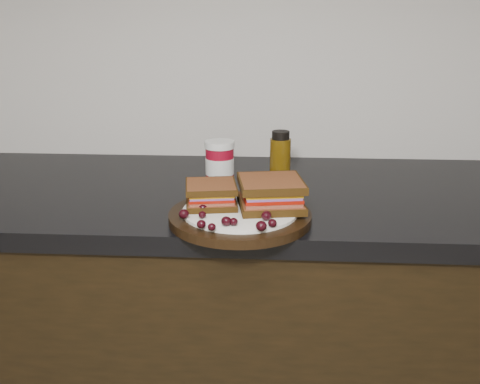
% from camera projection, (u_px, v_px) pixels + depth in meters
% --- Properties ---
extents(base_cabinets, '(3.96, 0.58, 0.86)m').
position_uv_depth(base_cabinets, '(200.00, 357.00, 1.41)').
color(base_cabinets, black).
rests_on(base_cabinets, ground_plane).
extents(countertop, '(3.98, 0.60, 0.04)m').
position_uv_depth(countertop, '(196.00, 195.00, 1.27)').
color(countertop, black).
rests_on(countertop, base_cabinets).
extents(plate, '(0.28, 0.28, 0.02)m').
position_uv_depth(plate, '(240.00, 217.00, 1.05)').
color(plate, black).
rests_on(plate, countertop).
extents(sandwich_left, '(0.11, 0.11, 0.05)m').
position_uv_depth(sandwich_left, '(211.00, 194.00, 1.06)').
color(sandwich_left, brown).
rests_on(sandwich_left, plate).
extents(sandwich_right, '(0.14, 0.14, 0.06)m').
position_uv_depth(sandwich_right, '(271.00, 193.00, 1.05)').
color(sandwich_right, brown).
rests_on(sandwich_right, plate).
extents(grape_0, '(0.02, 0.02, 0.02)m').
position_uv_depth(grape_0, '(184.00, 214.00, 1.00)').
color(grape_0, black).
rests_on(grape_0, plate).
extents(grape_1, '(0.01, 0.01, 0.01)m').
position_uv_depth(grape_1, '(202.00, 215.00, 1.00)').
color(grape_1, black).
rests_on(grape_1, plate).
extents(grape_2, '(0.02, 0.02, 0.02)m').
position_uv_depth(grape_2, '(201.00, 224.00, 0.95)').
color(grape_2, black).
rests_on(grape_2, plate).
extents(grape_3, '(0.02, 0.02, 0.01)m').
position_uv_depth(grape_3, '(212.00, 227.00, 0.94)').
color(grape_3, black).
rests_on(grape_3, plate).
extents(grape_4, '(0.02, 0.02, 0.02)m').
position_uv_depth(grape_4, '(226.00, 221.00, 0.96)').
color(grape_4, black).
rests_on(grape_4, plate).
extents(grape_5, '(0.02, 0.02, 0.01)m').
position_uv_depth(grape_5, '(234.00, 222.00, 0.96)').
color(grape_5, black).
rests_on(grape_5, plate).
extents(grape_6, '(0.02, 0.02, 0.02)m').
position_uv_depth(grape_6, '(261.00, 226.00, 0.94)').
color(grape_6, black).
rests_on(grape_6, plate).
extents(grape_7, '(0.02, 0.02, 0.02)m').
position_uv_depth(grape_7, '(272.00, 223.00, 0.96)').
color(grape_7, black).
rests_on(grape_7, plate).
extents(grape_8, '(0.02, 0.02, 0.02)m').
position_uv_depth(grape_8, '(266.00, 216.00, 0.99)').
color(grape_8, black).
rests_on(grape_8, plate).
extents(grape_9, '(0.02, 0.02, 0.02)m').
position_uv_depth(grape_9, '(267.00, 215.00, 1.00)').
color(grape_9, black).
rests_on(grape_9, plate).
extents(grape_10, '(0.02, 0.02, 0.02)m').
position_uv_depth(grape_10, '(286.00, 206.00, 1.04)').
color(grape_10, black).
rests_on(grape_10, plate).
extents(grape_11, '(0.02, 0.02, 0.02)m').
position_uv_depth(grape_11, '(273.00, 203.00, 1.05)').
color(grape_11, black).
rests_on(grape_11, plate).
extents(grape_12, '(0.02, 0.02, 0.02)m').
position_uv_depth(grape_12, '(278.00, 203.00, 1.05)').
color(grape_12, black).
rests_on(grape_12, plate).
extents(grape_13, '(0.02, 0.02, 0.02)m').
position_uv_depth(grape_13, '(268.00, 196.00, 1.10)').
color(grape_13, black).
rests_on(grape_13, plate).
extents(grape_14, '(0.02, 0.02, 0.01)m').
position_uv_depth(grape_14, '(210.00, 197.00, 1.10)').
color(grape_14, black).
rests_on(grape_14, plate).
extents(grape_15, '(0.02, 0.02, 0.02)m').
position_uv_depth(grape_15, '(212.00, 200.00, 1.07)').
color(grape_15, black).
rests_on(grape_15, plate).
extents(grape_16, '(0.02, 0.02, 0.02)m').
position_uv_depth(grape_16, '(193.00, 204.00, 1.05)').
color(grape_16, black).
rests_on(grape_16, plate).
extents(grape_17, '(0.02, 0.02, 0.02)m').
position_uv_depth(grape_17, '(203.00, 208.00, 1.03)').
color(grape_17, black).
rests_on(grape_17, plate).
extents(grape_18, '(0.02, 0.02, 0.02)m').
position_uv_depth(grape_18, '(210.00, 196.00, 1.10)').
color(grape_18, black).
rests_on(grape_18, plate).
extents(grape_19, '(0.02, 0.02, 0.02)m').
position_uv_depth(grape_19, '(211.00, 198.00, 1.09)').
color(grape_19, black).
rests_on(grape_19, plate).
extents(grape_20, '(0.02, 0.02, 0.02)m').
position_uv_depth(grape_20, '(205.00, 206.00, 1.03)').
color(grape_20, black).
rests_on(grape_20, plate).
extents(condiment_jar, '(0.08, 0.08, 0.10)m').
position_uv_depth(condiment_jar, '(220.00, 163.00, 1.27)').
color(condiment_jar, maroon).
rests_on(condiment_jar, countertop).
extents(oil_bottle, '(0.06, 0.06, 0.13)m').
position_uv_depth(oil_bottle, '(280.00, 160.00, 1.24)').
color(oil_bottle, '#483207').
rests_on(oil_bottle, countertop).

